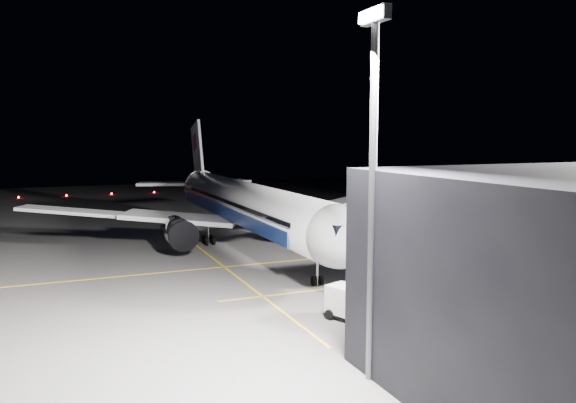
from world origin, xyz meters
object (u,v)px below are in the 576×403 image
(service_truck, at_px, (357,305))
(airliner, at_px, (245,205))
(floodlight_mast_south, at_px, (373,164))
(safety_cone_a, at_px, (295,250))
(safety_cone_c, at_px, (321,228))
(baggage_tug, at_px, (274,224))
(jet_bridge, at_px, (483,227))
(safety_cone_b, at_px, (261,234))

(service_truck, bearing_deg, airliner, 156.30)
(floodlight_mast_south, bearing_deg, safety_cone_a, 163.59)
(safety_cone_a, height_order, safety_cone_c, safety_cone_c)
(safety_cone_a, xyz_separation_m, safety_cone_c, (-13.41, 10.00, 0.04))
(service_truck, bearing_deg, baggage_tug, 146.55)
(jet_bridge, distance_m, floodlight_mast_south, 31.05)
(airliner, height_order, jet_bridge, airliner)
(airliner, height_order, safety_cone_b, airliner)
(safety_cone_a, relative_size, safety_cone_b, 0.88)
(service_truck, height_order, safety_cone_a, service_truck)
(safety_cone_b, bearing_deg, floodlight_mast_south, -12.27)
(safety_cone_a, bearing_deg, floodlight_mast_south, -16.41)
(airliner, xyz_separation_m, safety_cone_b, (-4.98, 4.00, -4.86))
(airliner, relative_size, safety_cone_b, 100.97)
(jet_bridge, distance_m, safety_cone_c, 29.99)
(safety_cone_c, bearing_deg, safety_cone_a, -36.72)
(floodlight_mast_south, height_order, safety_cone_c, floodlight_mast_south)
(jet_bridge, bearing_deg, service_truck, -65.22)
(service_truck, xyz_separation_m, safety_cone_a, (-25.18, 5.83, -1.11))
(safety_cone_b, bearing_deg, baggage_tug, 143.14)
(floodlight_mast_south, xyz_separation_m, safety_cone_b, (-46.06, 10.01, -12.07))
(jet_bridge, xyz_separation_m, service_truck, (9.18, -19.89, -3.20))
(airliner, height_order, service_truck, airliner)
(airliner, relative_size, safety_cone_c, 99.15)
(floodlight_mast_south, height_order, safety_cone_b, floodlight_mast_south)
(jet_bridge, xyz_separation_m, safety_cone_c, (-29.41, -4.06, -4.27))
(airliner, distance_m, jet_bridge, 29.31)
(floodlight_mast_south, relative_size, safety_cone_a, 38.64)
(baggage_tug, bearing_deg, airliner, -40.10)
(service_truck, height_order, baggage_tug, service_truck)
(baggage_tug, bearing_deg, safety_cone_b, -39.17)
(safety_cone_a, xyz_separation_m, safety_cone_b, (-12.06, 0.00, 0.04))
(baggage_tug, bearing_deg, safety_cone_c, 54.17)
(service_truck, relative_size, baggage_tug, 2.34)
(airliner, height_order, floodlight_mast_south, floodlight_mast_south)
(airliner, relative_size, baggage_tug, 26.58)
(jet_bridge, bearing_deg, baggage_tug, -163.23)
(floodlight_mast_south, xyz_separation_m, service_truck, (-8.82, 4.18, -10.99))
(jet_bridge, relative_size, safety_cone_a, 64.22)
(airliner, relative_size, floodlight_mast_south, 2.97)
(jet_bridge, height_order, floodlight_mast_south, floodlight_mast_south)
(baggage_tug, bearing_deg, safety_cone_a, -15.25)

